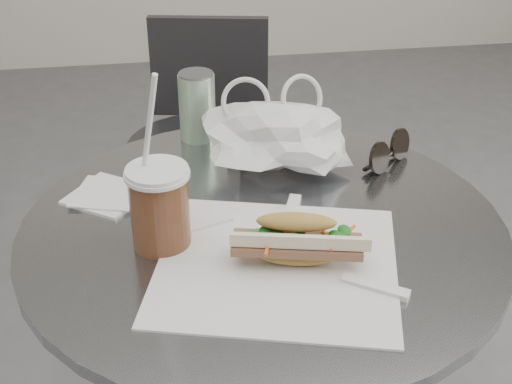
{
  "coord_description": "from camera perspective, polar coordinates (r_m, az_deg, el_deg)",
  "views": [
    {
      "loc": [
        -0.15,
        -0.72,
        1.35
      ],
      "look_at": [
        -0.01,
        0.21,
        0.79
      ],
      "focal_mm": 50.0,
      "sensor_mm": 36.0,
      "label": 1
    }
  ],
  "objects": [
    {
      "name": "cafe_table",
      "position": [
        1.29,
        0.49,
        -12.86
      ],
      "size": [
        0.76,
        0.76,
        0.74
      ],
      "color": "slate",
      "rests_on": "ground"
    },
    {
      "name": "iced_coffee",
      "position": [
        1.04,
        -7.73,
        -1.09
      ],
      "size": [
        0.09,
        0.09,
        0.27
      ],
      "color": "brown",
      "rests_on": "cafe_table"
    },
    {
      "name": "plastic_bag",
      "position": [
        1.24,
        1.58,
        4.25
      ],
      "size": [
        0.25,
        0.2,
        0.12
      ],
      "primitive_type": null,
      "rotation": [
        0.0,
        0.0,
        0.06
      ],
      "color": "white",
      "rests_on": "cafe_table"
    },
    {
      "name": "banh_mi",
      "position": [
        1.01,
        3.27,
        -3.88
      ],
      "size": [
        0.24,
        0.14,
        0.08
      ],
      "rotation": [
        0.0,
        0.0,
        -0.22
      ],
      "color": "#B99246",
      "rests_on": "sandwich_paper"
    },
    {
      "name": "drink_can",
      "position": [
        1.36,
        -4.73,
        6.87
      ],
      "size": [
        0.07,
        0.07,
        0.13
      ],
      "color": "#568F53",
      "rests_on": "cafe_table"
    },
    {
      "name": "napkin_stack",
      "position": [
        1.21,
        -11.8,
        -0.2
      ],
      "size": [
        0.16,
        0.16,
        0.01
      ],
      "color": "white",
      "rests_on": "cafe_table"
    },
    {
      "name": "sunglasses",
      "position": [
        1.3,
        10.53,
        3.08
      ],
      "size": [
        0.11,
        0.1,
        0.06
      ],
      "rotation": [
        0.0,
        0.0,
        0.72
      ],
      "color": "black",
      "rests_on": "cafe_table"
    },
    {
      "name": "sandwich_paper",
      "position": [
        1.02,
        1.67,
        -5.79
      ],
      "size": [
        0.41,
        0.4,
        0.0
      ],
      "primitive_type": "cube",
      "rotation": [
        0.0,
        0.0,
        -0.27
      ],
      "color": "white",
      "rests_on": "cafe_table"
    },
    {
      "name": "chair_far",
      "position": [
        2.0,
        -3.88,
        0.57
      ],
      "size": [
        0.41,
        0.44,
        0.78
      ],
      "rotation": [
        0.0,
        0.0,
        2.95
      ],
      "color": "#303033",
      "rests_on": "ground"
    }
  ]
}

